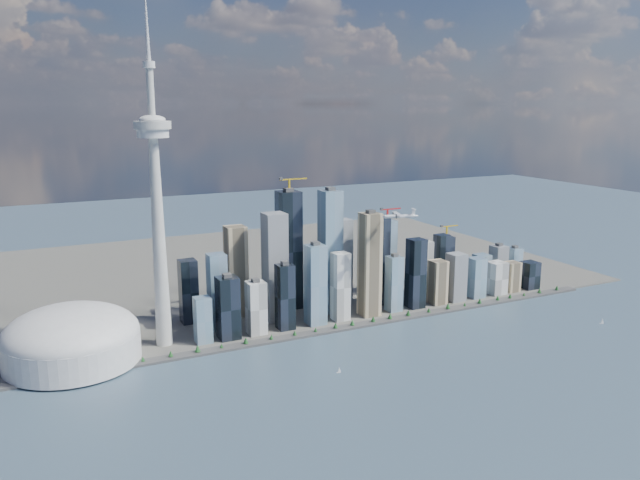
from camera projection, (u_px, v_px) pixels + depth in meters
name	position (u px, v px, depth m)	size (l,w,h in m)	color
ground	(428.00, 386.00, 873.15)	(4000.00, 4000.00, 0.00)	#374961
seawall	(344.00, 328.00, 1092.53)	(1100.00, 22.00, 4.00)	#383838
land	(256.00, 269.00, 1488.28)	(1400.00, 900.00, 3.00)	#4C4C47
shoreline_trees	(344.00, 324.00, 1091.08)	(960.53, 7.20, 8.80)	#3F2D1E
skyscraper_cluster	(351.00, 271.00, 1178.07)	(736.00, 142.00, 251.06)	black
needle_tower	(157.00, 203.00, 967.58)	(56.00, 56.00, 550.50)	#A7A7A2
dome_stadium	(72.00, 339.00, 941.11)	(200.00, 200.00, 86.00)	silver
airplane	(400.00, 216.00, 1072.30)	(63.00, 56.27, 15.68)	silver
sailboat_west	(339.00, 371.00, 914.30)	(6.65, 3.49, 9.30)	white
sailboat_east	(602.00, 322.00, 1118.80)	(7.55, 4.13, 10.60)	white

